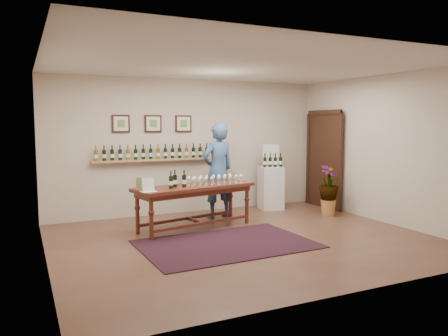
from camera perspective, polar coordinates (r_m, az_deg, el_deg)
name	(u,v)px	position (r m, az deg, el deg)	size (l,w,h in m)	color
ground	(245,240)	(7.22, 2.73, -9.31)	(6.00, 6.00, 0.00)	#4D3322
room_shell	(291,158)	(9.68, 8.70, 1.24)	(6.00, 6.00, 6.00)	beige
rug	(226,244)	(6.94, 0.32, -9.89)	(2.65, 1.77, 0.01)	#41140B
tasting_table	(195,192)	(7.83, -3.82, -3.12)	(2.31, 1.15, 0.79)	#491B12
table_glasses	(213,180)	(7.96, -1.51, -1.51)	(1.17, 0.27, 0.16)	white
table_bottles	(176,178)	(7.57, -6.26, -1.29)	(0.31, 0.18, 0.33)	black
pitcher_left	(140,184)	(7.39, -10.96, -2.00)	(0.14, 0.14, 0.21)	olive
pitcher_right	(230,175)	(8.42, 0.78, -0.95)	(0.13, 0.13, 0.21)	olive
menu_card	(148,185)	(7.19, -9.89, -2.17)	(0.24, 0.18, 0.22)	silver
display_pedestal	(271,188)	(9.68, 6.12, -2.59)	(0.47, 0.47, 0.94)	silver
pedestal_bottles	(273,159)	(9.58, 6.39, 1.13)	(0.33, 0.09, 0.33)	black
info_sign	(271,155)	(9.74, 6.11, 1.74)	(0.37, 0.02, 0.51)	silver
potted_plant	(329,190)	(9.17, 13.50, -2.87)	(0.57, 0.57, 0.89)	#B2703B
person	(218,171)	(8.69, -0.81, -0.35)	(0.69, 0.45, 1.90)	#375982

